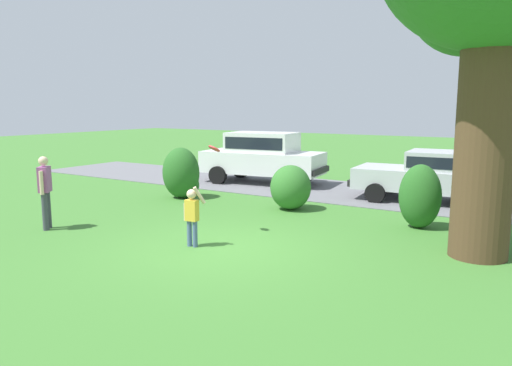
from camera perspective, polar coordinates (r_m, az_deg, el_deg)
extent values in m
plane|color=#3D752D|center=(10.21, -3.86, -7.57)|extent=(80.00, 80.00, 0.00)
cube|color=slate|center=(16.82, 11.59, -1.13)|extent=(28.00, 4.40, 0.02)
cylinder|color=#513823|center=(10.19, 25.07, 4.15)|extent=(1.09, 1.09, 4.39)
ellipsoid|color=#286023|center=(15.71, -8.70, 1.18)|extent=(1.21, 1.10, 1.60)
ellipsoid|color=#286023|center=(15.77, -8.24, -0.24)|extent=(0.90, 0.90, 0.81)
ellipsoid|color=#33702B|center=(13.84, 4.04, -0.51)|extent=(1.15, 1.13, 1.26)
ellipsoid|color=#33702B|center=(14.08, 4.07, -1.50)|extent=(0.78, 0.78, 0.71)
ellipsoid|color=#286023|center=(12.33, 18.50, -1.48)|extent=(0.99, 0.83, 1.54)
ellipsoid|color=#1E511C|center=(11.90, 25.11, -1.65)|extent=(0.97, 0.84, 1.77)
cube|color=silver|center=(15.80, 19.15, 0.38)|extent=(4.32, 2.14, 0.64)
cube|color=silver|center=(15.69, 20.40, 2.46)|extent=(1.79, 1.74, 0.56)
cube|color=black|center=(15.69, 20.40, 2.46)|extent=(1.66, 1.75, 0.34)
cylinder|color=black|center=(15.21, 13.67, -1.15)|extent=(0.61, 0.26, 0.60)
cylinder|color=black|center=(17.01, 15.25, -0.16)|extent=(0.61, 0.26, 0.60)
cylinder|color=black|center=(14.80, 23.48, -1.92)|extent=(0.61, 0.26, 0.60)
cylinder|color=black|center=(16.65, 24.02, -0.81)|extent=(0.61, 0.26, 0.60)
cube|color=black|center=(16.28, 11.67, 0.36)|extent=(0.25, 1.75, 0.20)
cube|color=black|center=(15.65, 26.87, -0.77)|extent=(0.25, 1.75, 0.20)
cube|color=white|center=(18.48, 0.74, 2.43)|extent=(4.69, 2.37, 0.80)
cube|color=white|center=(18.41, 0.74, 4.78)|extent=(2.65, 1.91, 0.72)
cube|color=black|center=(18.41, 0.74, 4.78)|extent=(2.46, 1.90, 0.43)
cylinder|color=black|center=(18.34, -4.46, 0.90)|extent=(0.70, 0.30, 0.68)
cylinder|color=black|center=(19.98, -1.79, 1.59)|extent=(0.70, 0.30, 0.68)
cylinder|color=black|center=(17.15, 3.68, 0.35)|extent=(0.70, 0.30, 0.68)
cylinder|color=black|center=(18.89, 5.77, 1.12)|extent=(0.70, 0.30, 0.68)
cube|color=black|center=(19.56, -5.39, 2.16)|extent=(0.33, 1.75, 0.20)
cube|color=black|center=(17.69, 7.50, 1.41)|extent=(0.33, 1.75, 0.20)
cylinder|color=#4C608C|center=(10.37, -7.73, -5.80)|extent=(0.10, 0.10, 0.55)
cylinder|color=#4C608C|center=(10.29, -7.09, -5.90)|extent=(0.10, 0.10, 0.55)
cube|color=gold|center=(10.21, -7.47, -3.17)|extent=(0.27, 0.18, 0.44)
sphere|color=beige|center=(10.15, -7.50, -1.29)|extent=(0.20, 0.20, 0.20)
cylinder|color=beige|center=(10.10, -6.59, -1.43)|extent=(0.19, 0.25, 0.39)
cylinder|color=beige|center=(10.31, -8.19, -3.35)|extent=(0.07, 0.07, 0.36)
cylinder|color=red|center=(11.04, -4.87, 3.99)|extent=(0.31, 0.26, 0.21)
cylinder|color=#1EB7B2|center=(11.04, -4.87, 4.01)|extent=(0.17, 0.15, 0.13)
cylinder|color=#3F3F4C|center=(12.54, -23.28, -3.06)|extent=(0.14, 0.14, 0.90)
cylinder|color=#3F3F4C|center=(12.72, -23.01, -2.88)|extent=(0.14, 0.14, 0.90)
cube|color=#994C8C|center=(12.50, -23.35, 0.40)|extent=(0.39, 0.42, 0.60)
sphere|color=beige|center=(12.45, -23.48, 2.36)|extent=(0.22, 0.22, 0.22)
cylinder|color=beige|center=(12.30, -23.65, 0.02)|extent=(0.09, 0.09, 0.55)
cylinder|color=beige|center=(12.72, -23.04, 0.32)|extent=(0.09, 0.09, 0.55)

